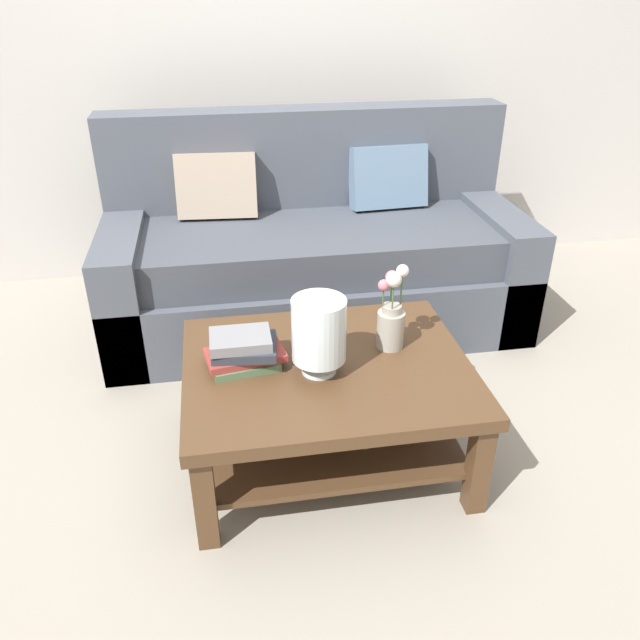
{
  "coord_description": "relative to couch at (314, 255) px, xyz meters",
  "views": [
    {
      "loc": [
        -0.37,
        -2.18,
        1.68
      ],
      "look_at": [
        -0.02,
        -0.13,
        0.52
      ],
      "focal_mm": 35.44,
      "sensor_mm": 36.0,
      "label": 1
    }
  ],
  "objects": [
    {
      "name": "ground_plane",
      "position": [
        -0.11,
        -0.84,
        -0.36
      ],
      "size": [
        10.0,
        10.0,
        0.0
      ],
      "primitive_type": "plane",
      "color": "gray"
    },
    {
      "name": "back_wall",
      "position": [
        -0.11,
        0.81,
        0.99
      ],
      "size": [
        6.4,
        0.12,
        2.7
      ],
      "primitive_type": "cube",
      "color": "#BCB7B2",
      "rests_on": "ground"
    },
    {
      "name": "couch",
      "position": [
        0.0,
        0.0,
        0.0
      ],
      "size": [
        2.11,
        0.9,
        1.06
      ],
      "color": "#474C56",
      "rests_on": "ground"
    },
    {
      "name": "coffee_table",
      "position": [
        -0.13,
        -1.13,
        -0.06
      ],
      "size": [
        1.04,
        0.84,
        0.42
      ],
      "color": "#4C331E",
      "rests_on": "ground"
    },
    {
      "name": "book_stack_main",
      "position": [
        -0.43,
        -1.08,
        0.12
      ],
      "size": [
        0.3,
        0.24,
        0.13
      ],
      "color": "#51704C",
      "rests_on": "coffee_table"
    },
    {
      "name": "glass_hurricane_vase",
      "position": [
        -0.17,
        -1.17,
        0.22
      ],
      "size": [
        0.19,
        0.19,
        0.28
      ],
      "color": "silver",
      "rests_on": "coffee_table"
    },
    {
      "name": "flower_pitcher",
      "position": [
        0.12,
        -1.04,
        0.19
      ],
      "size": [
        0.11,
        0.12,
        0.33
      ],
      "color": "#9E998E",
      "rests_on": "coffee_table"
    }
  ]
}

